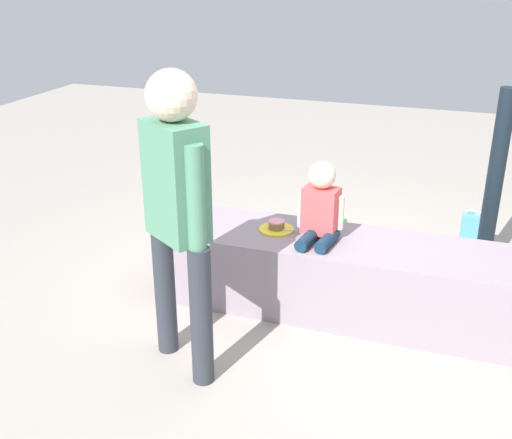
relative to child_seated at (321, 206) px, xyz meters
name	(u,v)px	position (x,y,z in m)	size (l,w,h in m)	color
ground_plane	(331,308)	(0.09, 0.03, -0.69)	(12.00, 12.00, 0.00)	gray
concrete_ledge	(333,275)	(0.09, 0.03, -0.45)	(2.17, 0.57, 0.48)	gray
child_seated	(321,206)	(0.00, 0.00, 0.00)	(0.28, 0.33, 0.48)	#122B41
adult_standing	(177,200)	(-0.54, -0.81, 0.27)	(0.42, 0.34, 1.60)	#2A2F37
cake_plate	(277,227)	(-0.28, 0.04, -0.19)	(0.22, 0.22, 0.07)	yellow
gift_bag	(475,232)	(0.92, 1.22, -0.55)	(0.22, 0.12, 0.32)	#4C99E0
railing_post	(491,206)	(0.98, 0.85, -0.19)	(0.36, 0.36, 1.31)	black
water_bottle_near_gift	(344,234)	(-0.02, 0.94, -0.59)	(0.07, 0.07, 0.23)	silver
water_bottle_far_side	(261,242)	(-0.58, 0.63, -0.60)	(0.07, 0.07, 0.21)	silver
party_cup_red	(279,221)	(-0.59, 1.14, -0.64)	(0.07, 0.07, 0.11)	red
cake_box_white	(409,258)	(0.49, 0.77, -0.62)	(0.32, 0.33, 0.14)	white
handbag_black_leather	(326,253)	(-0.06, 0.52, -0.56)	(0.29, 0.10, 0.37)	black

